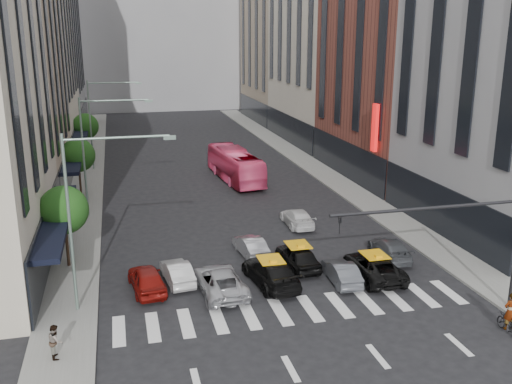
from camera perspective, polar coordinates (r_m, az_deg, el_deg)
ground at (r=28.63m, az=5.28°, el=-12.97°), size 160.00×160.00×0.00m
sidewalk_left at (r=55.45m, az=-16.57°, el=0.77°), size 3.00×96.00×0.15m
sidewalk_right at (r=58.87m, az=6.36°, el=2.17°), size 3.00×96.00×0.15m
building_left_b at (r=52.39m, az=-23.83°, el=12.51°), size 8.00×16.00×24.00m
building_left_d at (r=89.09m, az=-20.15°, el=15.57°), size 8.00×18.00×30.00m
building_right_b at (r=56.73m, az=13.24°, el=14.55°), size 8.00×18.00×26.00m
building_right_d at (r=92.27m, az=2.22°, el=15.82°), size 8.00×18.00×28.00m
building_far at (r=109.09m, az=-9.90°, el=17.68°), size 30.00×10.00×36.00m
tree_near at (r=35.29m, az=-18.67°, el=-1.72°), size 2.88×2.88×4.95m
tree_mid at (r=50.78m, az=-17.38°, el=3.53°), size 2.88×2.88×4.95m
tree_far at (r=66.51m, az=-16.69°, el=6.31°), size 2.88×2.88×4.95m
streetlamp_near at (r=28.78m, az=-16.44°, el=-0.69°), size 5.38×0.25×9.00m
streetlamp_mid at (r=44.38m, az=-15.74°, el=4.96°), size 5.38×0.25×9.00m
streetlamp_far at (r=60.20m, az=-15.40°, el=7.66°), size 5.38×0.25×9.00m
traffic_signal at (r=29.34m, az=20.54°, el=-3.68°), size 10.10×0.20×6.00m
liberty_sign at (r=49.11m, az=11.81°, el=6.31°), size 0.30×0.70×4.00m
car_red at (r=32.05m, az=-10.85°, el=-8.54°), size 2.16×4.30×1.41m
car_white_front at (r=32.87m, az=-7.88°, el=-7.93°), size 1.76×3.89×1.24m
car_silver at (r=31.36m, az=-3.63°, el=-8.86°), size 2.66×5.14×1.39m
taxi_left at (r=32.27m, az=1.48°, el=-8.01°), size 2.70×5.30×1.47m
taxi_center at (r=34.56m, az=4.20°, el=-6.43°), size 1.99×4.33×1.44m
car_grey_mid at (r=32.91m, az=8.55°, el=-7.93°), size 1.49×3.81×1.24m
taxi_right at (r=33.81m, az=11.70°, el=-7.29°), size 2.34×5.00×1.39m
car_grey_curb at (r=36.87m, az=13.23°, el=-5.54°), size 2.15×4.44×1.25m
car_row2_left at (r=36.37m, az=-0.55°, el=-5.39°), size 1.71×3.92×1.25m
car_row2_right at (r=41.88m, az=4.14°, el=-2.57°), size 1.79×4.30×1.24m
bus at (r=54.39m, az=-2.11°, el=2.70°), size 3.61×11.06×3.02m
motorcycle at (r=29.90m, az=23.94°, el=-12.04°), size 0.71×1.81×0.94m
rider at (r=29.31m, az=24.24°, el=-9.62°), size 0.69×0.47×1.84m
pedestrian_near at (r=26.71m, az=-19.42°, el=-13.88°), size 0.66×0.80×1.52m
pedestrian_far at (r=36.65m, az=-19.52°, el=-5.42°), size 1.11×1.06×1.86m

